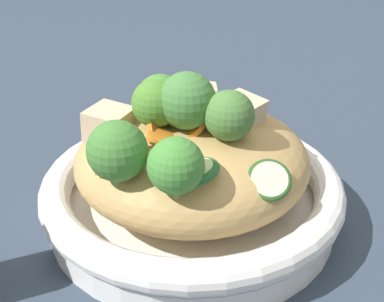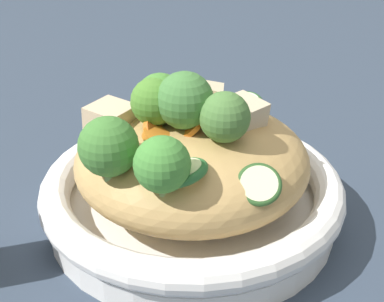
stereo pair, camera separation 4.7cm
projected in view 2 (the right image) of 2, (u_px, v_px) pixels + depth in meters
ground_plane at (192, 217)px, 0.51m from camera, size 3.00×3.00×0.00m
serving_bowl at (192, 195)px, 0.49m from camera, size 0.28×0.28×0.05m
noodle_heap at (192, 159)px, 0.47m from camera, size 0.21×0.21×0.09m
broccoli_florets at (164, 122)px, 0.42m from camera, size 0.14×0.12×0.08m
carrot_coins at (178, 118)px, 0.46m from camera, size 0.11×0.11×0.03m
zucchini_slices at (218, 135)px, 0.44m from camera, size 0.18×0.15×0.04m
chicken_chunks at (168, 119)px, 0.46m from camera, size 0.17×0.11×0.04m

